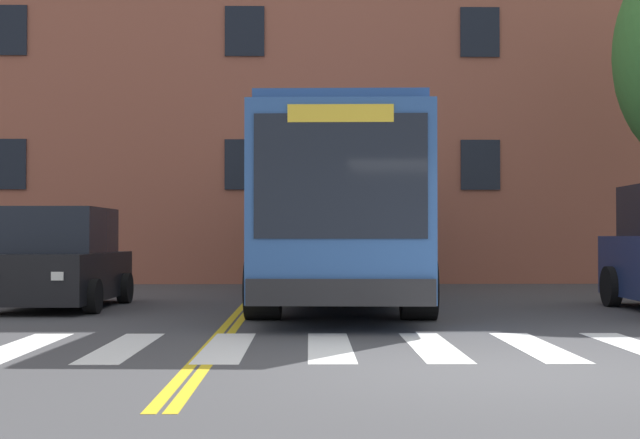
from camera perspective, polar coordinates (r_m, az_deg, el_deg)
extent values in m
plane|color=#424244|center=(9.08, 10.33, -9.43)|extent=(120.00, 120.00, 0.00)
cube|color=white|center=(11.26, -18.68, -7.75)|extent=(0.54, 2.92, 0.01)
cube|color=white|center=(10.95, -12.48, -7.97)|extent=(0.54, 2.92, 0.01)
cube|color=white|center=(10.77, -6.00, -8.11)|extent=(0.54, 2.92, 0.01)
cube|color=white|center=(10.72, 0.63, -8.14)|extent=(0.54, 2.92, 0.01)
cube|color=white|center=(10.82, 7.22, -8.07)|extent=(0.54, 2.92, 0.01)
cube|color=white|center=(11.06, 13.61, -7.90)|extent=(0.54, 2.92, 0.01)
cube|color=white|center=(11.42, 19.65, -7.65)|extent=(0.54, 2.92, 0.01)
cube|color=gold|center=(24.70, -3.73, -4.16)|extent=(0.12, 36.00, 0.01)
cube|color=gold|center=(24.69, -3.36, -4.16)|extent=(0.12, 36.00, 0.01)
cube|color=#2D5699|center=(17.93, 1.33, 0.41)|extent=(3.08, 12.21, 2.80)
cube|color=black|center=(17.99, 5.48, 1.30)|extent=(0.49, 11.14, 1.01)
cube|color=black|center=(17.99, -2.81, 1.30)|extent=(0.49, 11.14, 1.01)
cube|color=black|center=(11.88, 1.33, 2.81)|extent=(2.32, 0.12, 1.68)
cube|color=yellow|center=(11.97, 1.33, 6.82)|extent=(1.42, 0.09, 0.24)
cube|color=#232326|center=(11.85, 1.33, -4.70)|extent=(2.53, 0.21, 0.36)
cube|color=#294E89|center=(18.03, 1.33, 5.11)|extent=(2.91, 11.72, 0.16)
cylinder|color=black|center=(14.25, 6.32, -4.39)|extent=(0.60, 1.02, 1.00)
cylinder|color=black|center=(14.25, -3.65, -4.39)|extent=(0.60, 1.02, 1.00)
cylinder|color=black|center=(20.70, 4.76, -3.37)|extent=(0.60, 1.02, 1.00)
cylinder|color=black|center=(20.70, -2.09, -3.37)|extent=(0.60, 1.02, 1.00)
cylinder|color=black|center=(21.80, 4.59, -3.25)|extent=(0.60, 1.02, 1.00)
cylinder|color=black|center=(21.80, -1.91, -3.26)|extent=(0.60, 1.02, 1.00)
cube|color=black|center=(17.14, -16.23, -3.49)|extent=(1.86, 3.98, 0.85)
cube|color=black|center=(17.16, -16.17, -0.67)|extent=(1.64, 2.21, 0.83)
cube|color=white|center=(15.08, -16.45, -3.50)|extent=(0.20, 0.04, 0.14)
cylinder|color=black|center=(15.74, -14.34, -4.78)|extent=(0.23, 0.61, 0.60)
cylinder|color=black|center=(18.11, -12.38, -4.30)|extent=(0.23, 0.61, 0.60)
cylinder|color=black|center=(18.59, -17.83, -4.19)|extent=(0.23, 0.61, 0.60)
cylinder|color=black|center=(17.68, 18.14, -4.09)|extent=(0.25, 0.77, 0.76)
cube|color=#9E5642|center=(30.14, -4.23, 9.10)|extent=(32.98, 9.66, 13.32)
cube|color=black|center=(26.18, -19.45, 3.36)|extent=(1.10, 0.06, 1.40)
cube|color=black|center=(24.90, -4.86, 3.53)|extent=(1.10, 0.06, 1.40)
cube|color=black|center=(25.33, 10.23, 3.47)|extent=(1.10, 0.06, 1.40)
cube|color=black|center=(26.72, -19.39, 11.36)|extent=(1.10, 0.06, 1.40)
cube|color=black|center=(25.47, -4.85, 11.92)|extent=(1.10, 0.06, 1.40)
cube|color=black|center=(25.89, 10.20, 11.72)|extent=(1.10, 0.06, 1.40)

